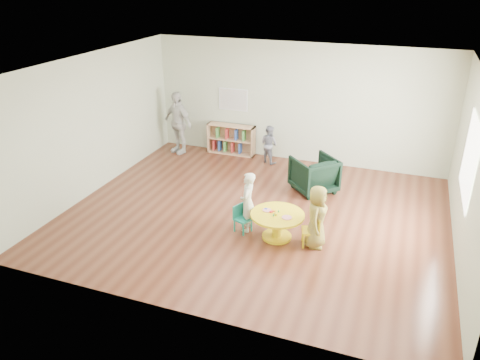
{
  "coord_description": "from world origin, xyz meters",
  "views": [
    {
      "loc": [
        2.44,
        -7.47,
        4.29
      ],
      "look_at": [
        -0.21,
        -0.3,
        0.81
      ],
      "focal_mm": 35.0,
      "sensor_mm": 36.0,
      "label": 1
    }
  ],
  "objects_px": {
    "armchair": "(314,174)",
    "toddler": "(269,144)",
    "activity_table": "(277,221)",
    "child_left": "(248,202)",
    "kid_chair_right": "(313,230)",
    "child_right": "(317,217)",
    "bookshelf": "(231,139)",
    "kid_chair_left": "(241,217)",
    "adult_caretaker": "(178,123)"
  },
  "relations": [
    {
      "from": "activity_table",
      "to": "adult_caretaker",
      "type": "bearing_deg",
      "value": 138.04
    },
    {
      "from": "bookshelf",
      "to": "child_right",
      "type": "height_order",
      "value": "child_right"
    },
    {
      "from": "adult_caretaker",
      "to": "kid_chair_right",
      "type": "bearing_deg",
      "value": -15.71
    },
    {
      "from": "kid_chair_right",
      "to": "child_right",
      "type": "relative_size",
      "value": 0.49
    },
    {
      "from": "kid_chair_left",
      "to": "child_left",
      "type": "bearing_deg",
      "value": 156.74
    },
    {
      "from": "child_right",
      "to": "adult_caretaker",
      "type": "xyz_separation_m",
      "value": [
        -4.17,
        3.17,
        0.23
      ]
    },
    {
      "from": "kid_chair_right",
      "to": "bookshelf",
      "type": "relative_size",
      "value": 0.45
    },
    {
      "from": "kid_chair_right",
      "to": "adult_caretaker",
      "type": "distance_m",
      "value": 5.22
    },
    {
      "from": "child_right",
      "to": "kid_chair_left",
      "type": "bearing_deg",
      "value": 87.02
    },
    {
      "from": "activity_table",
      "to": "child_right",
      "type": "height_order",
      "value": "child_right"
    },
    {
      "from": "kid_chair_right",
      "to": "toddler",
      "type": "distance_m",
      "value": 3.75
    },
    {
      "from": "kid_chair_right",
      "to": "child_left",
      "type": "height_order",
      "value": "child_left"
    },
    {
      "from": "child_left",
      "to": "bookshelf",
      "type": "bearing_deg",
      "value": -161.32
    },
    {
      "from": "child_left",
      "to": "activity_table",
      "type": "bearing_deg",
      "value": 74.65
    },
    {
      "from": "kid_chair_right",
      "to": "child_left",
      "type": "distance_m",
      "value": 1.23
    },
    {
      "from": "child_left",
      "to": "child_right",
      "type": "bearing_deg",
      "value": 78.03
    },
    {
      "from": "child_left",
      "to": "adult_caretaker",
      "type": "distance_m",
      "value": 4.23
    },
    {
      "from": "armchair",
      "to": "toddler",
      "type": "relative_size",
      "value": 0.9
    },
    {
      "from": "activity_table",
      "to": "toddler",
      "type": "distance_m",
      "value": 3.47
    },
    {
      "from": "kid_chair_right",
      "to": "adult_caretaker",
      "type": "relative_size",
      "value": 0.35
    },
    {
      "from": "activity_table",
      "to": "bookshelf",
      "type": "relative_size",
      "value": 0.77
    },
    {
      "from": "kid_chair_left",
      "to": "adult_caretaker",
      "type": "relative_size",
      "value": 0.32
    },
    {
      "from": "kid_chair_left",
      "to": "adult_caretaker",
      "type": "xyz_separation_m",
      "value": [
        -2.84,
        3.14,
        0.51
      ]
    },
    {
      "from": "activity_table",
      "to": "armchair",
      "type": "height_order",
      "value": "armchair"
    },
    {
      "from": "activity_table",
      "to": "toddler",
      "type": "bearing_deg",
      "value": 109.43
    },
    {
      "from": "activity_table",
      "to": "child_left",
      "type": "xyz_separation_m",
      "value": [
        -0.57,
        0.08,
        0.23
      ]
    },
    {
      "from": "child_right",
      "to": "adult_caretaker",
      "type": "distance_m",
      "value": 5.24
    },
    {
      "from": "activity_table",
      "to": "kid_chair_left",
      "type": "distance_m",
      "value": 0.66
    },
    {
      "from": "armchair",
      "to": "activity_table",
      "type": "bearing_deg",
      "value": 40.17
    },
    {
      "from": "child_left",
      "to": "toddler",
      "type": "xyz_separation_m",
      "value": [
        -0.58,
        3.18,
        -0.09
      ]
    },
    {
      "from": "activity_table",
      "to": "armchair",
      "type": "xyz_separation_m",
      "value": [
        0.19,
        2.07,
        0.05
      ]
    },
    {
      "from": "armchair",
      "to": "child_left",
      "type": "bearing_deg",
      "value": 24.43
    },
    {
      "from": "armchair",
      "to": "adult_caretaker",
      "type": "bearing_deg",
      "value": -60.71
    },
    {
      "from": "activity_table",
      "to": "toddler",
      "type": "height_order",
      "value": "toddler"
    },
    {
      "from": "armchair",
      "to": "toddler",
      "type": "xyz_separation_m",
      "value": [
        -1.35,
        1.2,
        0.08
      ]
    },
    {
      "from": "kid_chair_left",
      "to": "armchair",
      "type": "xyz_separation_m",
      "value": [
        0.85,
        2.07,
        0.11
      ]
    },
    {
      "from": "child_left",
      "to": "child_right",
      "type": "distance_m",
      "value": 1.25
    },
    {
      "from": "kid_chair_left",
      "to": "kid_chair_right",
      "type": "height_order",
      "value": "kid_chair_right"
    },
    {
      "from": "child_right",
      "to": "toddler",
      "type": "distance_m",
      "value": 3.77
    },
    {
      "from": "activity_table",
      "to": "adult_caretaker",
      "type": "relative_size",
      "value": 0.6
    },
    {
      "from": "toddler",
      "to": "adult_caretaker",
      "type": "bearing_deg",
      "value": 27.69
    },
    {
      "from": "armchair",
      "to": "child_left",
      "type": "relative_size",
      "value": 0.75
    },
    {
      "from": "child_right",
      "to": "kid_chair_right",
      "type": "bearing_deg",
      "value": 88.83
    },
    {
      "from": "kid_chair_right",
      "to": "armchair",
      "type": "height_order",
      "value": "armchair"
    },
    {
      "from": "activity_table",
      "to": "bookshelf",
      "type": "xyz_separation_m",
      "value": [
        -2.23,
        3.53,
        0.05
      ]
    },
    {
      "from": "bookshelf",
      "to": "child_left",
      "type": "height_order",
      "value": "child_left"
    },
    {
      "from": "activity_table",
      "to": "kid_chair_right",
      "type": "distance_m",
      "value": 0.63
    },
    {
      "from": "child_left",
      "to": "toddler",
      "type": "height_order",
      "value": "child_left"
    },
    {
      "from": "activity_table",
      "to": "kid_chair_right",
      "type": "relative_size",
      "value": 1.71
    },
    {
      "from": "armchair",
      "to": "adult_caretaker",
      "type": "distance_m",
      "value": 3.86
    }
  ]
}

